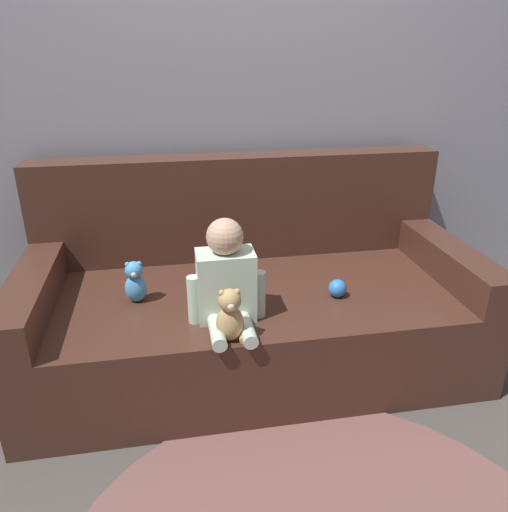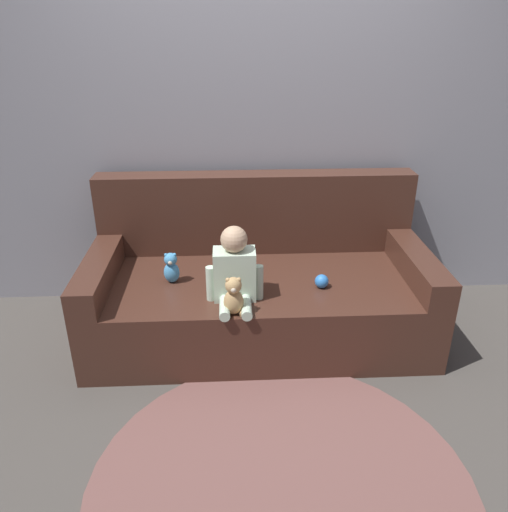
% 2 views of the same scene
% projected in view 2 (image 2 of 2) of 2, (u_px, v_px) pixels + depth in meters
% --- Properties ---
extents(ground_plane, '(12.00, 12.00, 0.00)m').
position_uv_depth(ground_plane, '(259.00, 332.00, 3.21)').
color(ground_plane, '#4C4742').
extents(wall_back, '(8.00, 0.05, 2.60)m').
position_uv_depth(wall_back, '(254.00, 110.00, 3.17)').
color(wall_back, '#93939E').
rests_on(wall_back, ground_plane).
extents(couch, '(2.05, 0.97, 0.94)m').
position_uv_depth(couch, '(258.00, 285.00, 3.14)').
color(couch, '#47281E').
rests_on(couch, ground_plane).
extents(person_baby, '(0.31, 0.33, 0.42)m').
position_uv_depth(person_baby, '(235.00, 270.00, 2.71)').
color(person_baby, silver).
rests_on(person_baby, couch).
extents(teddy_bear_brown, '(0.13, 0.10, 0.22)m').
position_uv_depth(teddy_bear_brown, '(234.00, 297.00, 2.59)').
color(teddy_bear_brown, tan).
rests_on(teddy_bear_brown, couch).
extents(plush_toy_side, '(0.09, 0.09, 0.19)m').
position_uv_depth(plush_toy_side, '(171.00, 268.00, 2.92)').
color(plush_toy_side, '#4C9EDB').
rests_on(plush_toy_side, couch).
extents(toy_ball, '(0.08, 0.08, 0.08)m').
position_uv_depth(toy_ball, '(322.00, 281.00, 2.88)').
color(toy_ball, '#337FDB').
rests_on(toy_ball, couch).
extents(floor_rug, '(1.67, 1.67, 0.01)m').
position_uv_depth(floor_rug, '(281.00, 486.00, 2.14)').
color(floor_rug, brown).
rests_on(floor_rug, ground_plane).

